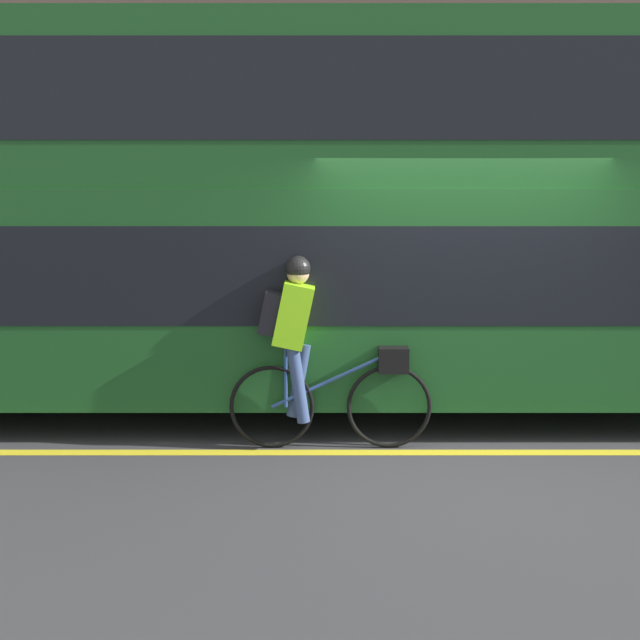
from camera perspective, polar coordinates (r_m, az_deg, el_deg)
name	(u,v)px	position (r m, az deg, el deg)	size (l,w,h in m)	color
ground_plane	(464,456)	(7.76, 9.20, -8.59)	(80.00, 80.00, 0.00)	#38383A
road_center_line	(462,452)	(7.84, 9.10, -8.37)	(50.00, 0.14, 0.01)	yellow
sidewalk_curb	(402,322)	(13.44, 5.29, -0.11)	(60.00, 1.84, 0.14)	gray
building_facade	(400,107)	(14.31, 5.12, 13.42)	(60.00, 0.30, 6.55)	brown
bus	(300,201)	(8.85, -1.29, 7.60)	(9.36, 2.60, 3.74)	black
cyclist_on_bike	(311,347)	(7.64, -0.55, -1.73)	(1.76, 0.32, 1.69)	black
street_sign_post	(115,215)	(13.44, -13.01, 6.59)	(0.36, 0.09, 2.77)	#59595B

